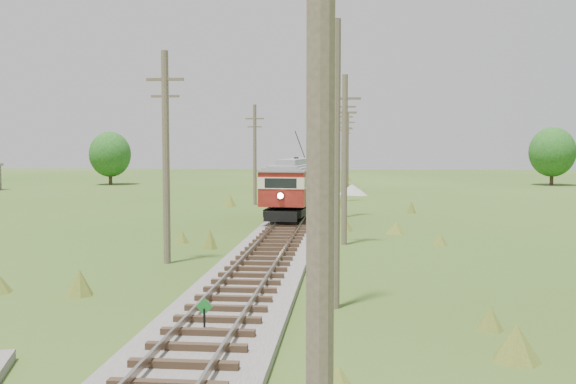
# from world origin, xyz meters

# --- Properties ---
(ground) EXTENTS (260.00, 260.00, 0.00)m
(ground) POSITION_xyz_m (0.00, 0.00, 0.00)
(ground) COLOR #2A4B16
(ground) RESTS_ON ground
(railbed_main) EXTENTS (3.60, 96.00, 0.57)m
(railbed_main) POSITION_xyz_m (0.00, 34.00, 0.19)
(railbed_main) COLOR #605B54
(railbed_main) RESTS_ON ground
(switch_marker) EXTENTS (0.45, 0.06, 1.08)m
(switch_marker) POSITION_xyz_m (-0.20, 1.50, 0.63)
(switch_marker) COLOR black
(switch_marker) RESTS_ON ground
(streetcar) EXTENTS (3.68, 12.11, 5.48)m
(streetcar) POSITION_xyz_m (-0.00, 28.54, 2.57)
(streetcar) COLOR black
(streetcar) RESTS_ON ground
(gondola) EXTENTS (3.10, 8.31, 2.72)m
(gondola) POSITION_xyz_m (0.00, 56.41, 2.03)
(gondola) COLOR black
(gondola) RESTS_ON ground
(gravel_pile) EXTENTS (3.09, 3.28, 1.12)m
(gravel_pile) POSITION_xyz_m (4.04, 52.53, 0.53)
(gravel_pile) COLOR gray
(gravel_pile) RESTS_ON ground
(utility_pole_r_0) EXTENTS (1.60, 0.30, 8.50)m
(utility_pole_r_0) POSITION_xyz_m (3.20, -8.00, 4.37)
(utility_pole_r_0) COLOR brown
(utility_pole_r_0) RESTS_ON ground
(utility_pole_r_1) EXTENTS (0.30, 0.30, 8.80)m
(utility_pole_r_1) POSITION_xyz_m (3.10, 5.00, 4.40)
(utility_pole_r_1) COLOR brown
(utility_pole_r_1) RESTS_ON ground
(utility_pole_r_2) EXTENTS (1.60, 0.30, 8.60)m
(utility_pole_r_2) POSITION_xyz_m (3.30, 18.00, 4.42)
(utility_pole_r_2) COLOR brown
(utility_pole_r_2) RESTS_ON ground
(utility_pole_r_3) EXTENTS (1.60, 0.30, 9.00)m
(utility_pole_r_3) POSITION_xyz_m (3.20, 31.00, 4.63)
(utility_pole_r_3) COLOR brown
(utility_pole_r_3) RESTS_ON ground
(utility_pole_r_4) EXTENTS (1.60, 0.30, 8.40)m
(utility_pole_r_4) POSITION_xyz_m (3.00, 44.00, 4.32)
(utility_pole_r_4) COLOR brown
(utility_pole_r_4) RESTS_ON ground
(utility_pole_r_5) EXTENTS (1.60, 0.30, 8.90)m
(utility_pole_r_5) POSITION_xyz_m (3.40, 57.00, 4.58)
(utility_pole_r_5) COLOR brown
(utility_pole_r_5) RESTS_ON ground
(utility_pole_r_6) EXTENTS (1.60, 0.30, 8.70)m
(utility_pole_r_6) POSITION_xyz_m (3.20, 70.00, 4.47)
(utility_pole_r_6) COLOR brown
(utility_pole_r_6) RESTS_ON ground
(utility_pole_l_a) EXTENTS (1.60, 0.30, 9.00)m
(utility_pole_l_a) POSITION_xyz_m (-4.20, 12.00, 4.63)
(utility_pole_l_a) COLOR brown
(utility_pole_l_a) RESTS_ON ground
(utility_pole_l_b) EXTENTS (1.60, 0.30, 8.60)m
(utility_pole_l_b) POSITION_xyz_m (-4.50, 40.00, 4.42)
(utility_pole_l_b) COLOR brown
(utility_pole_l_b) RESTS_ON ground
(tree_mid_a) EXTENTS (5.46, 5.46, 7.03)m
(tree_mid_a) POSITION_xyz_m (-28.00, 68.00, 4.02)
(tree_mid_a) COLOR #38281C
(tree_mid_a) RESTS_ON ground
(tree_mid_b) EXTENTS (5.88, 5.88, 7.57)m
(tree_mid_b) POSITION_xyz_m (30.00, 72.00, 4.33)
(tree_mid_b) COLOR #38281C
(tree_mid_b) RESTS_ON ground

